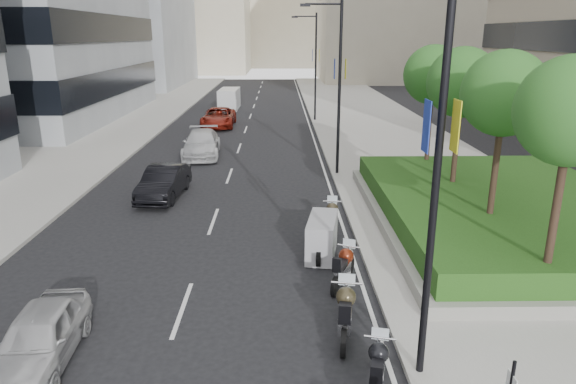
{
  "coord_description": "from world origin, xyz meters",
  "views": [
    {
      "loc": [
        1.22,
        -8.66,
        7.28
      ],
      "look_at": [
        1.5,
        8.48,
        2.0
      ],
      "focal_mm": 32.0,
      "sensor_mm": 36.0,
      "label": 1
    }
  ],
  "objects_px": {
    "lamp_post_0": "(431,154)",
    "motorcycle_5": "(322,237)",
    "car_a": "(39,337)",
    "car_b": "(164,182)",
    "car_c": "(202,144)",
    "motorcycle_2": "(378,369)",
    "motorcycle_3": "(345,312)",
    "delivery_van": "(229,100)",
    "lamp_post_2": "(314,62)",
    "motorcycle_4": "(344,267)",
    "lamp_post_1": "(337,80)",
    "motorcycle_6": "(332,217)",
    "car_d": "(219,117)"
  },
  "relations": [
    {
      "from": "lamp_post_0",
      "to": "motorcycle_5",
      "type": "bearing_deg",
      "value": 102.86
    },
    {
      "from": "motorcycle_5",
      "to": "car_a",
      "type": "distance_m",
      "value": 9.11
    },
    {
      "from": "car_b",
      "to": "car_c",
      "type": "relative_size",
      "value": 0.82
    },
    {
      "from": "motorcycle_2",
      "to": "motorcycle_5",
      "type": "relative_size",
      "value": 0.86
    },
    {
      "from": "car_c",
      "to": "car_b",
      "type": "bearing_deg",
      "value": -97.58
    },
    {
      "from": "motorcycle_3",
      "to": "delivery_van",
      "type": "relative_size",
      "value": 0.5
    },
    {
      "from": "lamp_post_2",
      "to": "delivery_van",
      "type": "relative_size",
      "value": 1.87
    },
    {
      "from": "lamp_post_0",
      "to": "motorcycle_4",
      "type": "distance_m",
      "value": 6.38
    },
    {
      "from": "lamp_post_1",
      "to": "lamp_post_2",
      "type": "bearing_deg",
      "value": 90.0
    },
    {
      "from": "motorcycle_3",
      "to": "motorcycle_6",
      "type": "distance_m",
      "value": 7.13
    },
    {
      "from": "lamp_post_1",
      "to": "motorcycle_6",
      "type": "distance_m",
      "value": 9.41
    },
    {
      "from": "motorcycle_5",
      "to": "car_b",
      "type": "bearing_deg",
      "value": 55.63
    },
    {
      "from": "motorcycle_6",
      "to": "car_c",
      "type": "xyz_separation_m",
      "value": [
        -6.86,
        12.98,
        0.2
      ]
    },
    {
      "from": "motorcycle_3",
      "to": "delivery_van",
      "type": "bearing_deg",
      "value": 18.38
    },
    {
      "from": "car_c",
      "to": "lamp_post_0",
      "type": "bearing_deg",
      "value": -74.47
    },
    {
      "from": "motorcycle_6",
      "to": "car_d",
      "type": "distance_m",
      "value": 24.63
    },
    {
      "from": "motorcycle_6",
      "to": "delivery_van",
      "type": "height_order",
      "value": "delivery_van"
    },
    {
      "from": "lamp_post_1",
      "to": "motorcycle_6",
      "type": "height_order",
      "value": "lamp_post_1"
    },
    {
      "from": "motorcycle_2",
      "to": "lamp_post_2",
      "type": "bearing_deg",
      "value": 12.58
    },
    {
      "from": "car_a",
      "to": "delivery_van",
      "type": "bearing_deg",
      "value": 86.19
    },
    {
      "from": "lamp_post_1",
      "to": "car_b",
      "type": "bearing_deg",
      "value": -155.56
    },
    {
      "from": "motorcycle_4",
      "to": "lamp_post_0",
      "type": "bearing_deg",
      "value": -143.69
    },
    {
      "from": "lamp_post_1",
      "to": "lamp_post_2",
      "type": "height_order",
      "value": "same"
    },
    {
      "from": "motorcycle_6",
      "to": "car_a",
      "type": "relative_size",
      "value": 0.57
    },
    {
      "from": "car_a",
      "to": "car_b",
      "type": "height_order",
      "value": "car_b"
    },
    {
      "from": "motorcycle_4",
      "to": "delivery_van",
      "type": "height_order",
      "value": "delivery_van"
    },
    {
      "from": "lamp_post_2",
      "to": "car_a",
      "type": "relative_size",
      "value": 2.37
    },
    {
      "from": "motorcycle_3",
      "to": "car_c",
      "type": "bearing_deg",
      "value": 26.96
    },
    {
      "from": "motorcycle_2",
      "to": "car_c",
      "type": "relative_size",
      "value": 0.38
    },
    {
      "from": "lamp_post_2",
      "to": "motorcycle_2",
      "type": "bearing_deg",
      "value": -91.43
    },
    {
      "from": "motorcycle_3",
      "to": "car_a",
      "type": "xyz_separation_m",
      "value": [
        -7.14,
        -1.01,
        0.01
      ]
    },
    {
      "from": "lamp_post_2",
      "to": "motorcycle_5",
      "type": "xyz_separation_m",
      "value": [
        -1.5,
        -28.44,
        -4.39
      ]
    },
    {
      "from": "car_b",
      "to": "delivery_van",
      "type": "bearing_deg",
      "value": 93.9
    },
    {
      "from": "motorcycle_5",
      "to": "motorcycle_6",
      "type": "bearing_deg",
      "value": -4.24
    },
    {
      "from": "car_b",
      "to": "motorcycle_5",
      "type": "bearing_deg",
      "value": -40.02
    },
    {
      "from": "motorcycle_2",
      "to": "car_b",
      "type": "xyz_separation_m",
      "value": [
        -7.41,
        13.72,
        0.18
      ]
    },
    {
      "from": "motorcycle_4",
      "to": "car_d",
      "type": "relative_size",
      "value": 0.37
    },
    {
      "from": "motorcycle_2",
      "to": "motorcycle_3",
      "type": "relative_size",
      "value": 0.85
    },
    {
      "from": "lamp_post_1",
      "to": "car_a",
      "type": "distance_m",
      "value": 18.92
    },
    {
      "from": "lamp_post_1",
      "to": "car_a",
      "type": "bearing_deg",
      "value": -117.33
    },
    {
      "from": "lamp_post_1",
      "to": "car_b",
      "type": "height_order",
      "value": "lamp_post_1"
    },
    {
      "from": "lamp_post_1",
      "to": "lamp_post_2",
      "type": "xyz_separation_m",
      "value": [
        0.0,
        18.0,
        0.0
      ]
    },
    {
      "from": "car_d",
      "to": "delivery_van",
      "type": "relative_size",
      "value": 1.15
    },
    {
      "from": "lamp_post_2",
      "to": "motorcycle_3",
      "type": "distance_m",
      "value": 33.65
    },
    {
      "from": "motorcycle_3",
      "to": "car_d",
      "type": "relative_size",
      "value": 0.43
    },
    {
      "from": "motorcycle_3",
      "to": "motorcycle_6",
      "type": "relative_size",
      "value": 1.1
    },
    {
      "from": "lamp_post_0",
      "to": "delivery_van",
      "type": "distance_m",
      "value": 43.69
    },
    {
      "from": "motorcycle_2",
      "to": "lamp_post_1",
      "type": "bearing_deg",
      "value": 11.1
    },
    {
      "from": "car_a",
      "to": "car_d",
      "type": "relative_size",
      "value": 0.69
    },
    {
      "from": "motorcycle_6",
      "to": "car_d",
      "type": "bearing_deg",
      "value": 21.54
    }
  ]
}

